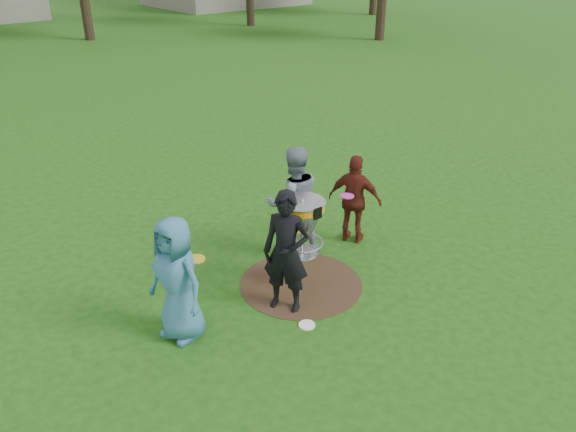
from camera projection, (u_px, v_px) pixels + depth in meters
ground at (301, 284)px, 8.25m from camera, size 100.00×100.00×0.00m
dirt_patch at (301, 284)px, 8.25m from camera, size 1.80×1.80×0.01m
player_blue at (177, 279)px, 6.84m from camera, size 0.71×0.92×1.66m
player_black at (286, 252)px, 7.36m from camera, size 0.69×0.75×1.73m
player_grey at (294, 203)px, 8.63m from camera, size 1.06×0.95×1.81m
player_maroon at (355, 200)px, 9.10m from camera, size 0.74×0.95×1.50m
disc_on_grass at (307, 325)px, 7.36m from camera, size 0.22×0.22×0.02m
disc_golf_basket at (302, 222)px, 7.79m from camera, size 0.66×0.67×1.38m
held_discs at (288, 218)px, 7.88m from camera, size 3.13×0.89×0.21m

